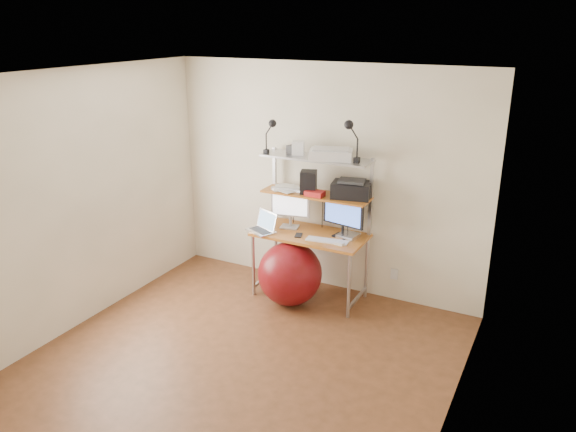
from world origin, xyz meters
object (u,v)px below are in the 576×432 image
Objects in this scene: monitor_black at (343,215)px; printer at (351,189)px; exercise_ball at (290,274)px; laptop at (264,227)px; monitor_silver at (290,205)px.

printer is at bearing 72.82° from monitor_black.
monitor_black reaches higher than exercise_ball.
printer is (0.05, 0.09, 0.26)m from monitor_black.
printer is (0.87, 0.33, 0.45)m from laptop.
printer is at bearing 39.72° from exercise_ball.
monitor_silver is 0.70× the size of exercise_ball.
printer reaches higher than exercise_ball.
exercise_ball is (-0.50, -0.42, -0.90)m from printer.
monitor_black is 0.28m from printer.
laptop is at bearing 166.41° from exercise_ball.
monitor_black is 0.70× the size of exercise_ball.
exercise_ball is (-0.45, -0.33, -0.64)m from monitor_black.
monitor_black is (0.62, -0.00, -0.02)m from monitor_silver.
monitor_silver reaches higher than exercise_ball.
exercise_ball is (0.36, -0.09, -0.44)m from laptop.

